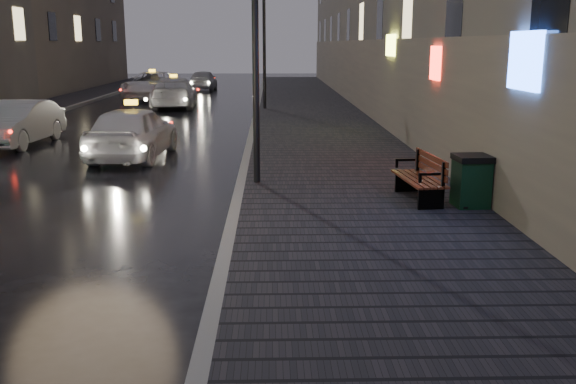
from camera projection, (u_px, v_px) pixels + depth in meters
The scene contains 15 objects.
ground at pixel (97, 296), 7.95m from camera, with size 120.00×120.00×0.00m, color black.
sidewalk at pixel (311, 112), 28.48m from camera, with size 4.60×58.00×0.15m, color black.
curb at pixel (257, 112), 28.42m from camera, with size 0.20×58.00×0.15m, color slate.
sidewalk_far at pixel (25, 113), 28.17m from camera, with size 2.40×58.00×0.15m, color black.
curb_far at pixel (55, 113), 28.20m from camera, with size 0.20×58.00×0.15m, color slate.
building_far_c at pixel (45, 7), 44.35m from camera, with size 6.00×22.00×11.00m, color #6B6051.
lamp_near at pixel (255, 22), 13.05m from camera, with size 0.36×0.36×5.28m.
lamp_far at pixel (264, 33), 28.63m from camera, with size 0.36×0.36×5.28m.
bench at pixel (422, 177), 12.13m from camera, with size 0.76×1.77×0.88m.
trash_bin at pixel (471, 180), 11.65m from camera, with size 0.66×0.66×0.95m.
taxi_near at pixel (133, 132), 17.33m from camera, with size 1.71×4.25×1.45m, color silver.
car_left_mid at pixel (17, 123), 19.59m from camera, with size 1.43×4.10×1.35m, color #A3A4AB.
taxi_mid at pixel (174, 93), 31.02m from camera, with size 2.05×5.05×1.46m, color silver.
taxi_far at pixel (153, 85), 35.92m from camera, with size 2.50×5.42×1.50m, color silver.
car_far at pixel (203, 80), 42.56m from camera, with size 1.58×3.93×1.34m, color #A5A6AD.
Camera 1 is at (2.18, -7.51, 3.07)m, focal length 40.00 mm.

